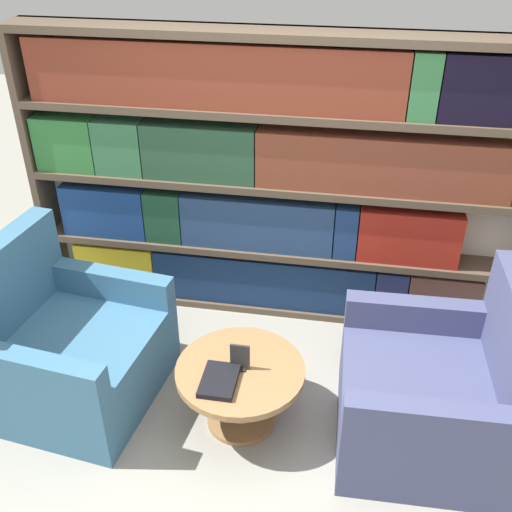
% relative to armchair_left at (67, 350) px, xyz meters
% --- Properties ---
extents(ground_plane, '(14.00, 14.00, 0.00)m').
position_rel_armchair_left_xyz_m(ground_plane, '(1.13, -0.37, -0.32)').
color(ground_plane, gray).
extents(bookshelf, '(3.48, 0.30, 1.98)m').
position_rel_armchair_left_xyz_m(bookshelf, '(1.05, 1.11, 0.66)').
color(bookshelf, silver).
rests_on(bookshelf, ground_plane).
extents(armchair_left, '(1.03, 1.05, 0.99)m').
position_rel_armchair_left_xyz_m(armchair_left, '(0.00, 0.00, 0.00)').
color(armchair_left, '#386684').
rests_on(armchair_left, ground_plane).
extents(armchair_right, '(0.95, 0.98, 0.99)m').
position_rel_armchair_left_xyz_m(armchair_right, '(2.14, -0.00, 0.00)').
color(armchair_right, '#42476B').
rests_on(armchair_right, ground_plane).
extents(coffee_table, '(0.73, 0.73, 0.41)m').
position_rel_armchair_left_xyz_m(coffee_table, '(1.07, -0.07, -0.03)').
color(coffee_table, olive).
rests_on(coffee_table, ground_plane).
extents(table_sign, '(0.11, 0.06, 0.16)m').
position_rel_armchair_left_xyz_m(table_sign, '(1.07, -0.07, 0.16)').
color(table_sign, black).
rests_on(table_sign, coffee_table).
extents(stray_book, '(0.19, 0.27, 0.03)m').
position_rel_armchair_left_xyz_m(stray_book, '(0.98, -0.20, 0.10)').
color(stray_book, black).
rests_on(stray_book, coffee_table).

